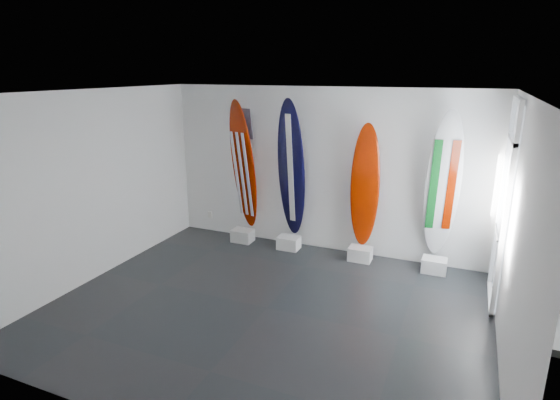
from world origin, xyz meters
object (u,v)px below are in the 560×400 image
at_px(surfboard_navy, 291,169).
at_px(surfboard_italy, 443,186).
at_px(surfboard_swiss, 365,186).
at_px(surfboard_usa, 243,166).

relative_size(surfboard_navy, surfboard_italy, 1.04).
distance_m(surfboard_swiss, surfboard_italy, 1.27).
xyz_separation_m(surfboard_usa, surfboard_navy, (0.98, 0.00, 0.02)).
height_order(surfboard_usa, surfboard_swiss, surfboard_usa).
distance_m(surfboard_usa, surfboard_navy, 0.98).
bearing_deg(surfboard_italy, surfboard_usa, 166.48).
distance_m(surfboard_navy, surfboard_italy, 2.63).
relative_size(surfboard_swiss, surfboard_italy, 0.88).
bearing_deg(surfboard_italy, surfboard_navy, 166.48).
relative_size(surfboard_usa, surfboard_swiss, 1.16).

